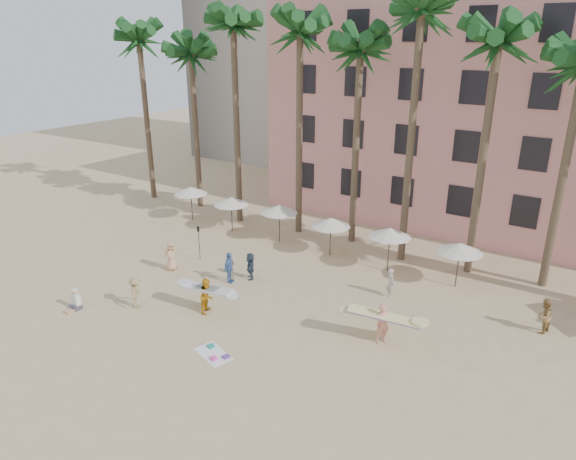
% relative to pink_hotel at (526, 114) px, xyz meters
% --- Properties ---
extents(ground, '(120.00, 120.00, 0.00)m').
position_rel_pink_hotel_xyz_m(ground, '(-7.00, -26.00, -8.00)').
color(ground, '#D1B789').
rests_on(ground, ground).
extents(pink_hotel, '(35.00, 14.00, 16.00)m').
position_rel_pink_hotel_xyz_m(pink_hotel, '(0.00, 0.00, 0.00)').
color(pink_hotel, '#DE8787').
rests_on(pink_hotel, ground).
extents(palm_row, '(44.40, 5.40, 16.30)m').
position_rel_pink_hotel_xyz_m(palm_row, '(-6.49, -11.00, 4.97)').
color(palm_row, brown).
rests_on(palm_row, ground).
extents(umbrella_row, '(22.50, 2.70, 2.73)m').
position_rel_pink_hotel_xyz_m(umbrella_row, '(-10.00, -13.50, -5.67)').
color(umbrella_row, '#332B23').
rests_on(umbrella_row, ground).
extents(beach_towel, '(2.01, 1.48, 0.14)m').
position_rel_pink_hotel_xyz_m(beach_towel, '(-6.80, -25.90, -7.97)').
color(beach_towel, white).
rests_on(beach_towel, ground).
extents(carrier_yellow, '(3.31, 1.58, 1.94)m').
position_rel_pink_hotel_xyz_m(carrier_yellow, '(-1.10, -20.89, -6.92)').
color(carrier_yellow, tan).
rests_on(carrier_yellow, ground).
extents(carrier_white, '(2.93, 1.06, 1.85)m').
position_rel_pink_hotel_xyz_m(carrier_white, '(-9.57, -23.23, -7.02)').
color(carrier_white, orange).
rests_on(carrier_white, ground).
extents(beachgoers, '(20.49, 10.17, 1.82)m').
position_rel_pink_hotel_xyz_m(beachgoers, '(-8.38, -19.96, -7.15)').
color(beachgoers, olive).
rests_on(beachgoers, ground).
extents(paddle, '(0.18, 0.04, 2.23)m').
position_rel_pink_hotel_xyz_m(paddle, '(-14.41, -18.66, -6.59)').
color(paddle, black).
rests_on(paddle, ground).
extents(seated_man, '(0.48, 0.84, 1.09)m').
position_rel_pink_hotel_xyz_m(seated_man, '(-15.36, -26.87, -7.62)').
color(seated_man, '#3F3F4C').
rests_on(seated_man, ground).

